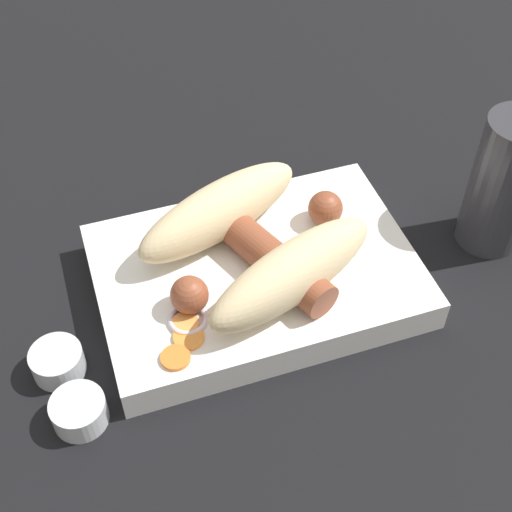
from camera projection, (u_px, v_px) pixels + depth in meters
ground_plane at (256, 287)px, 0.65m from camera, size 3.00×3.00×0.00m
food_tray at (256, 275)px, 0.63m from camera, size 0.28×0.19×0.03m
bread_roll at (254, 240)px, 0.61m from camera, size 0.21×0.20×0.05m
sausage at (261, 249)px, 0.61m from camera, size 0.18×0.16×0.03m
pickled_veggies at (185, 330)px, 0.57m from camera, size 0.05×0.06×0.00m
condiment_cup_near at (58, 363)px, 0.58m from camera, size 0.04×0.04×0.02m
condiment_cup_far at (79, 412)px, 0.55m from camera, size 0.04×0.04×0.02m
drink_glass at (504, 184)px, 0.64m from camera, size 0.06×0.06×0.14m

